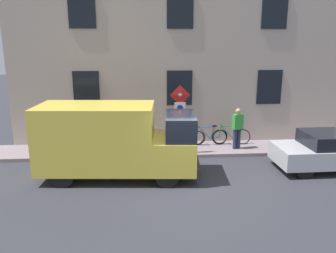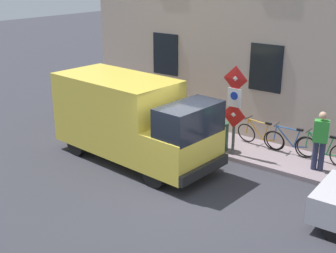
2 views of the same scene
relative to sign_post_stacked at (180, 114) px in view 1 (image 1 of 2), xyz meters
name	(u,v)px [view 1 (image 1 of 2)]	position (x,y,z in m)	size (l,w,h in m)	color
ground_plane	(192,182)	(-2.57, -0.15, -1.79)	(80.00, 80.00, 0.00)	#313239
sidewalk_slab	(181,149)	(0.74, -0.15, -1.72)	(1.88, 16.50, 0.14)	gray
building_facade	(179,54)	(2.03, -0.15, 2.24)	(0.75, 14.50, 8.04)	#B8A598
sign_post_stacked	(180,114)	(0.00, 0.00, 0.00)	(0.15, 0.56, 2.64)	#474C47
delivery_van	(115,139)	(-1.89, 2.40, -0.45)	(2.39, 5.46, 2.50)	yellow
parked_hatchback	(333,150)	(-1.75, -5.37, -1.05)	(1.81, 4.03, 1.38)	silver
bicycle_green	(231,136)	(1.13, -2.38, -1.28)	(0.46, 1.71, 0.89)	black
bicycle_blue	(208,136)	(1.13, -1.38, -1.28)	(0.46, 1.71, 0.89)	black
bicycle_orange	(186,137)	(1.13, -0.38, -1.28)	(0.46, 1.72, 0.89)	black
pedestrian	(237,127)	(0.51, -2.46, -0.72)	(0.36, 0.46, 1.72)	#262B47
litter_bin	(167,142)	(0.15, 0.48, -1.20)	(0.44, 0.44, 0.90)	#2D5133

